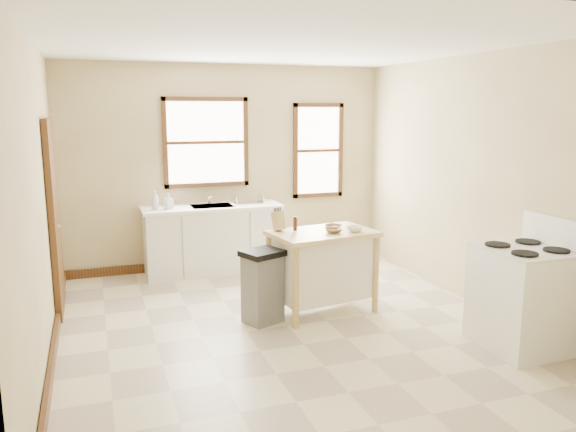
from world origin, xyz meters
The scene contains 23 objects.
floor centered at (0.00, 0.00, 0.00)m, with size 5.00×5.00×0.00m, color tan.
ceiling centered at (0.00, 0.00, 2.80)m, with size 5.00×5.00×0.00m, color white.
wall_back centered at (0.00, 2.50, 1.40)m, with size 4.50×0.04×2.80m, color #D2C28A.
wall_left centered at (-2.25, 0.00, 1.40)m, with size 0.04×5.00×2.80m, color #D2C28A.
wall_right centered at (2.25, 0.00, 1.40)m, with size 0.04×5.00×2.80m, color #D2C28A.
window_main centered at (-0.30, 2.48, 1.75)m, with size 1.17×0.06×1.22m, color #381F0F, non-canonical shape.
window_side centered at (1.35, 2.48, 1.60)m, with size 0.77×0.06×1.37m, color #381F0F, non-canonical shape.
door_left centered at (-2.21, 1.30, 1.05)m, with size 0.06×0.90×2.10m, color #381F0F.
baseboard_back centered at (0.00, 2.47, 0.06)m, with size 4.50×0.04×0.12m, color #381F0F.
baseboard_left centered at (-2.22, 0.00, 0.06)m, with size 0.04×5.00×0.12m, color #381F0F.
sink_counter centered at (-0.30, 2.20, 0.46)m, with size 1.86×0.62×0.92m, color silver, non-canonical shape.
faucet centered at (-0.30, 2.38, 1.03)m, with size 0.03×0.03×0.22m, color silver.
soap_bottle_a centered at (-1.05, 2.15, 1.04)m, with size 0.09×0.09×0.24m, color #B2B2B2.
soap_bottle_b centered at (-0.88, 2.15, 1.02)m, with size 0.09×0.09×0.20m, color #B2B2B2.
dish_rack centered at (0.20, 2.22, 0.97)m, with size 0.40×0.30×0.10m, color silver, non-canonical shape.
kitchen_island centered at (0.52, 0.30, 0.45)m, with size 1.10×0.70×0.90m, color #DAC080, non-canonical shape.
knife_block centered at (0.07, 0.49, 1.00)m, with size 0.10×0.10×0.20m, color tan, non-canonical shape.
pepper_grinder centered at (0.25, 0.45, 0.97)m, with size 0.04×0.04×0.15m, color #3C1910.
bowl_a centered at (0.60, 0.21, 0.92)m, with size 0.19×0.19×0.05m, color brown.
bowl_b centered at (0.69, 0.41, 0.92)m, with size 0.17×0.17×0.04m, color brown.
bowl_c centered at (0.84, 0.18, 0.92)m, with size 0.17×0.17×0.05m, color white.
trash_bin centered at (-0.20, 0.20, 0.38)m, with size 0.39×0.33×0.77m, color slate, non-canonical shape.
gas_stove centered at (1.89, -1.20, 0.61)m, with size 0.76×0.77×1.22m, color white, non-canonical shape.
Camera 1 is at (-1.80, -5.15, 2.19)m, focal length 35.00 mm.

